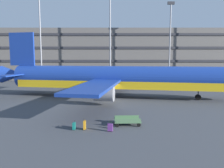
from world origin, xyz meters
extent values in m
plane|color=#424449|center=(0.00, 0.00, 0.00)|extent=(600.00, 600.00, 0.00)
cube|color=#605B56|center=(0.00, 42.39, 7.77)|extent=(123.62, 21.12, 15.55)
cube|color=#2D2D33|center=(0.00, 31.74, 1.94)|extent=(122.38, 0.24, 0.70)
cube|color=#2D2D33|center=(0.00, 31.74, 5.83)|extent=(122.38, 0.24, 0.70)
cube|color=#2D2D33|center=(0.00, 31.74, 9.72)|extent=(122.38, 0.24, 0.70)
cube|color=#2D2D33|center=(0.00, 31.74, 13.61)|extent=(122.38, 0.24, 0.70)
cylinder|color=navy|center=(0.58, 3.23, 3.37)|extent=(35.26, 10.00, 3.89)
cube|color=yellow|center=(0.58, 3.23, 2.30)|extent=(33.87, 9.68, 1.25)
cone|color=navy|center=(-18.05, 6.56, 3.66)|extent=(5.14, 3.89, 3.11)
cube|color=navy|center=(-16.12, 6.21, 8.23)|extent=(4.66, 1.18, 5.84)
cube|color=navy|center=(-15.08, 9.78, 3.85)|extent=(2.80, 6.06, 0.20)
cube|color=navy|center=(-16.38, 2.50, 3.85)|extent=(2.80, 6.06, 0.20)
cube|color=navy|center=(1.23, 12.58, 3.07)|extent=(6.92, 15.30, 0.36)
cube|color=navy|center=(-2.05, -5.77, 3.07)|extent=(6.92, 15.30, 0.36)
cylinder|color=#9E9EA3|center=(1.25, 9.88, 1.70)|extent=(3.11, 2.60, 2.14)
cylinder|color=#9E9EA3|center=(-1.09, -3.25, 1.70)|extent=(3.11, 2.60, 2.14)
cylinder|color=black|center=(13.72, 0.88, 0.45)|extent=(0.95, 0.50, 0.90)
cylinder|color=slate|center=(13.72, 0.88, 1.16)|extent=(0.20, 0.20, 1.42)
cylinder|color=black|center=(-0.52, 5.10, 0.45)|extent=(0.95, 0.50, 0.90)
cylinder|color=slate|center=(-0.52, 5.10, 1.16)|extent=(0.20, 0.20, 1.42)
cylinder|color=black|center=(-1.10, 1.85, 0.45)|extent=(0.95, 0.50, 0.90)
cylinder|color=slate|center=(-1.10, 1.85, 1.16)|extent=(0.20, 0.20, 1.42)
cylinder|color=gray|center=(-19.00, 25.48, 12.91)|extent=(0.36, 0.36, 25.83)
cylinder|color=gray|center=(-0.47, 25.48, 12.30)|extent=(0.36, 0.36, 24.61)
cylinder|color=gray|center=(15.44, 25.48, 10.29)|extent=(0.36, 0.36, 20.57)
cube|color=#333338|center=(15.44, 25.48, 20.92)|extent=(1.80, 0.50, 0.70)
cube|color=#147266|center=(-3.49, -13.60, 0.36)|extent=(0.25, 0.46, 0.63)
cylinder|color=#333338|center=(-3.43, -13.73, 0.77)|extent=(0.02, 0.02, 0.19)
cylinder|color=#333338|center=(-3.42, -13.48, 0.77)|extent=(0.02, 0.02, 0.19)
cube|color=black|center=(-3.43, -13.60, 0.87)|extent=(0.03, 0.25, 0.02)
cylinder|color=black|center=(-3.59, -13.78, 0.03)|extent=(0.05, 0.02, 0.05)
cylinder|color=black|center=(-3.58, -13.42, 0.03)|extent=(0.05, 0.02, 0.05)
cylinder|color=black|center=(-3.41, -13.78, 0.03)|extent=(0.05, 0.02, 0.05)
cylinder|color=black|center=(-3.40, -13.42, 0.03)|extent=(0.05, 0.02, 0.05)
cube|color=#147266|center=(0.45, -11.41, 0.38)|extent=(0.35, 0.44, 0.66)
cylinder|color=#333338|center=(0.55, -11.49, 0.76)|extent=(0.02, 0.02, 0.10)
cylinder|color=#333338|center=(0.48, -11.29, 0.76)|extent=(0.02, 0.02, 0.10)
cube|color=black|center=(0.51, -11.39, 0.81)|extent=(0.09, 0.21, 0.02)
cylinder|color=black|center=(0.40, -11.59, 0.03)|extent=(0.05, 0.03, 0.05)
cylinder|color=black|center=(0.31, -11.30, 0.03)|extent=(0.05, 0.03, 0.05)
cylinder|color=black|center=(0.58, -11.53, 0.03)|extent=(0.05, 0.03, 0.05)
cylinder|color=black|center=(0.49, -11.24, 0.03)|extent=(0.05, 0.03, 0.05)
cube|color=orange|center=(-2.52, -13.54, 0.44)|extent=(0.21, 0.47, 0.79)
cylinder|color=#333338|center=(-2.58, -13.42, 0.90)|extent=(0.02, 0.02, 0.13)
cylinder|color=#333338|center=(-2.58, -13.67, 0.90)|extent=(0.02, 0.02, 0.13)
cube|color=black|center=(-2.58, -13.55, 0.97)|extent=(0.03, 0.26, 0.02)
cylinder|color=black|center=(-2.44, -13.36, 0.03)|extent=(0.05, 0.02, 0.05)
cylinder|color=black|center=(-2.43, -13.73, 0.03)|extent=(0.05, 0.02, 0.05)
cylinder|color=black|center=(-2.60, -13.36, 0.03)|extent=(0.05, 0.02, 0.05)
cylinder|color=black|center=(-2.60, -13.73, 0.03)|extent=(0.05, 0.02, 0.05)
cube|color=#72388C|center=(-0.14, -14.11, 0.38)|extent=(0.48, 0.28, 0.67)
cylinder|color=#333338|center=(0.00, -14.07, 0.82)|extent=(0.02, 0.02, 0.21)
cylinder|color=#333338|center=(-0.25, -14.02, 0.82)|extent=(0.02, 0.02, 0.21)
cube|color=black|center=(-0.13, -14.05, 0.93)|extent=(0.25, 0.07, 0.02)
cylinder|color=black|center=(0.03, -14.22, 0.03)|extent=(0.03, 0.05, 0.05)
cylinder|color=black|center=(-0.33, -14.15, 0.03)|extent=(0.03, 0.05, 0.05)
cylinder|color=black|center=(0.06, -14.06, 0.03)|extent=(0.03, 0.05, 0.05)
cylinder|color=black|center=(-0.30, -13.99, 0.03)|extent=(0.03, 0.05, 0.05)
ellipsoid|color=#264C26|center=(-0.19, -13.20, 0.21)|extent=(0.40, 0.40, 0.43)
ellipsoid|color=#264C26|center=(-0.25, -13.26, 0.15)|extent=(0.25, 0.24, 0.19)
torus|color=black|center=(-0.17, -13.18, 0.44)|extent=(0.07, 0.07, 0.08)
cube|color=black|center=(-0.05, -13.20, 0.21)|extent=(0.04, 0.04, 0.36)
cube|color=black|center=(-0.20, -13.06, 0.21)|extent=(0.04, 0.04, 0.36)
cube|color=#4C724C|center=(1.56, -12.20, 0.42)|extent=(2.64, 1.39, 0.12)
cylinder|color=#4C4C51|center=(-0.09, -12.26, 0.18)|extent=(0.70, 0.07, 0.05)
cube|color=#4C724C|center=(1.58, -12.82, 0.62)|extent=(2.47, 0.12, 0.40)
cube|color=#4C724C|center=(1.54, -11.58, 0.62)|extent=(2.47, 0.12, 0.40)
cylinder|color=black|center=(0.54, -12.79, 0.18)|extent=(0.36, 0.11, 0.36)
cylinder|color=black|center=(0.50, -11.68, 0.18)|extent=(0.36, 0.11, 0.36)
cylinder|color=black|center=(2.61, -12.72, 0.18)|extent=(0.36, 0.11, 0.36)
cylinder|color=black|center=(2.58, -11.61, 0.18)|extent=(0.36, 0.11, 0.36)
camera|label=1|loc=(0.02, -33.06, 6.57)|focal=34.77mm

